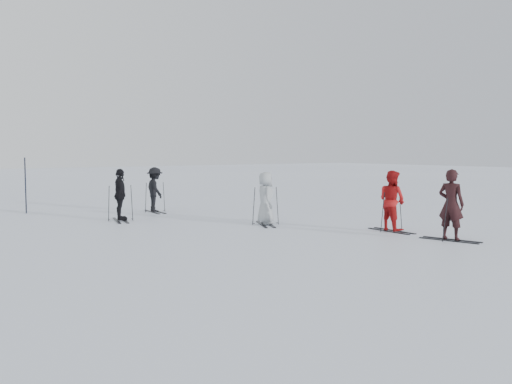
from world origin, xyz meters
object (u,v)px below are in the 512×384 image
skier_near_dark (451,205)px  piste_marker (26,185)px  skier_uphill_left (120,195)px  skier_uphill_far (155,190)px  skier_grey (266,199)px  skier_red (392,202)px

skier_near_dark → piste_marker: piste_marker is taller
skier_uphill_left → skier_uphill_far: bearing=-34.8°
skier_grey → skier_uphill_left: skier_uphill_left is taller
skier_red → piste_marker: 13.15m
skier_uphill_left → skier_uphill_far: skier_uphill_left is taller
skier_uphill_far → skier_uphill_left: bearing=136.1°
skier_grey → skier_uphill_far: 5.40m
skier_red → skier_uphill_left: (-5.38, 6.76, -0.02)m
skier_near_dark → skier_uphill_left: (-5.34, 8.75, -0.07)m
skier_near_dark → skier_uphill_left: bearing=17.7°
skier_near_dark → skier_uphill_left: 10.25m
skier_red → skier_uphill_far: (-3.32, 8.50, -0.03)m
piste_marker → skier_red: bearing=-56.1°
piste_marker → skier_near_dark: bearing=-60.5°
skier_grey → skier_near_dark: bearing=-132.9°
skier_red → skier_grey: (-2.08, 3.24, -0.05)m
skier_near_dark → skier_grey: (-2.04, 5.23, -0.10)m
skier_uphill_left → skier_uphill_far: (2.06, 1.74, -0.02)m
skier_grey → skier_uphill_far: size_ratio=0.98×
skier_grey → piste_marker: (-5.26, 7.67, 0.21)m
skier_red → skier_grey: size_ratio=1.06×
skier_uphill_far → piste_marker: (-4.01, 2.41, 0.20)m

